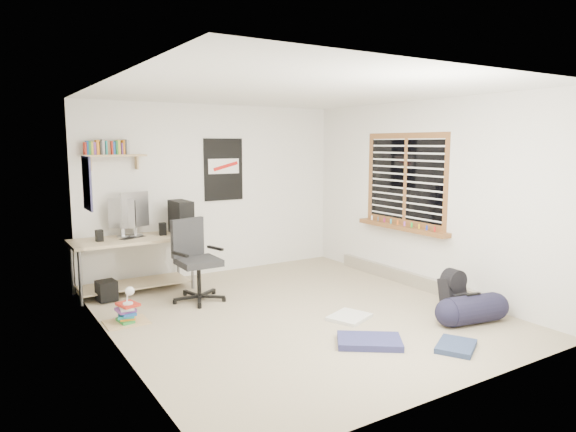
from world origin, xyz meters
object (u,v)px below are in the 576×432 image
office_chair (199,262)px  backpack (453,294)px  duffel_bag (472,311)px  book_stack (126,310)px  desk (133,264)px

office_chair → backpack: office_chair is taller
duffel_bag → book_stack: 3.76m
desk → duffel_bag: bearing=-54.7°
office_chair → backpack: 3.06m
desk → book_stack: bearing=-115.3°
backpack → duffel_bag: size_ratio=0.61×
desk → duffel_bag: 4.22m
duffel_bag → book_stack: duffel_bag is taller
desk → book_stack: desk is taller
desk → duffel_bag: size_ratio=2.50×
duffel_bag → desk: bearing=141.6°
duffel_bag → backpack: bearing=77.7°
office_chair → book_stack: size_ratio=2.51×
backpack → desk: bearing=140.8°
office_chair → book_stack: office_chair is taller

